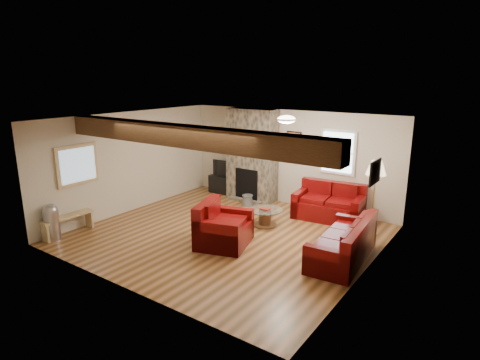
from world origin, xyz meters
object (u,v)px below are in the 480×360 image
object	(u,v)px
tv_cabinet	(227,185)
floor_lamp	(376,172)
sofa_three	(343,240)
coffee_table	(265,217)
loveseat	(329,202)
armchair_red	(224,224)
television	(226,168)

from	to	relation	value
tv_cabinet	floor_lamp	size ratio (longest dim) A/B	0.63
sofa_three	coffee_table	distance (m)	2.20
loveseat	armchair_red	bearing A→B (deg)	-119.18
coffee_table	floor_lamp	xyz separation A→B (m)	(2.16, 0.87, 1.20)
loveseat	coffee_table	xyz separation A→B (m)	(-1.00, -1.28, -0.23)
coffee_table	floor_lamp	distance (m)	2.62
sofa_three	tv_cabinet	bearing A→B (deg)	-121.40
armchair_red	tv_cabinet	distance (m)	3.67
armchair_red	loveseat	bearing A→B (deg)	-40.22
sofa_three	coffee_table	world-z (taller)	sofa_three
tv_cabinet	floor_lamp	xyz separation A→B (m)	(4.45, -0.71, 1.14)
sofa_three	television	xyz separation A→B (m)	(-4.38, 2.23, 0.37)
tv_cabinet	television	size ratio (longest dim) A/B	1.26
sofa_three	loveseat	distance (m)	2.22
floor_lamp	tv_cabinet	bearing A→B (deg)	170.97
television	floor_lamp	world-z (taller)	floor_lamp
armchair_red	television	distance (m)	3.68
loveseat	coffee_table	size ratio (longest dim) A/B	1.99
tv_cabinet	television	distance (m)	0.49
sofa_three	floor_lamp	xyz separation A→B (m)	(0.07, 1.52, 1.02)
loveseat	television	size ratio (longest dim) A/B	1.95
sofa_three	loveseat	xyz separation A→B (m)	(-1.09, 1.93, 0.05)
coffee_table	tv_cabinet	xyz separation A→B (m)	(-2.29, 1.58, 0.06)
armchair_red	tv_cabinet	world-z (taller)	armchair_red
loveseat	floor_lamp	xyz separation A→B (m)	(1.16, -0.41, 0.97)
loveseat	armchair_red	size ratio (longest dim) A/B	1.46
tv_cabinet	floor_lamp	bearing A→B (deg)	-9.03
coffee_table	loveseat	bearing A→B (deg)	51.99
coffee_table	armchair_red	bearing A→B (deg)	-95.23
floor_lamp	sofa_three	bearing A→B (deg)	-92.76
sofa_three	loveseat	bearing A→B (deg)	-155.00
loveseat	floor_lamp	bearing A→B (deg)	-25.56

